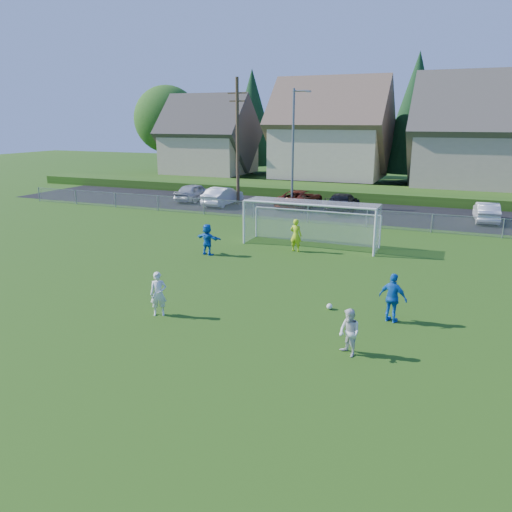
# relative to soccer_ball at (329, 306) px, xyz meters

# --- Properties ---
(ground) EXTENTS (160.00, 160.00, 0.00)m
(ground) POSITION_rel_soccer_ball_xyz_m (-3.43, -6.85, -0.11)
(ground) COLOR #193D0C
(ground) RESTS_ON ground
(asphalt_lot) EXTENTS (60.00, 60.00, 0.00)m
(asphalt_lot) POSITION_rel_soccer_ball_xyz_m (-3.43, 20.65, -0.10)
(asphalt_lot) COLOR black
(asphalt_lot) RESTS_ON ground
(grass_embankment) EXTENTS (70.00, 6.00, 0.80)m
(grass_embankment) POSITION_rel_soccer_ball_xyz_m (-3.43, 28.15, 0.29)
(grass_embankment) COLOR #1E420F
(grass_embankment) RESTS_ON ground
(soccer_ball) EXTENTS (0.22, 0.22, 0.22)m
(soccer_ball) POSITION_rel_soccer_ball_xyz_m (0.00, 0.00, 0.00)
(soccer_ball) COLOR white
(soccer_ball) RESTS_ON ground
(player_white_a) EXTENTS (0.70, 0.63, 1.60)m
(player_white_a) POSITION_rel_soccer_ball_xyz_m (-5.52, -2.89, 0.69)
(player_white_a) COLOR silver
(player_white_a) RESTS_ON ground
(player_white_b) EXTENTS (0.89, 0.87, 1.44)m
(player_white_b) POSITION_rel_soccer_ball_xyz_m (1.46, -3.42, 0.61)
(player_white_b) COLOR silver
(player_white_b) RESTS_ON ground
(player_blue_a) EXTENTS (1.10, 0.73, 1.74)m
(player_blue_a) POSITION_rel_soccer_ball_xyz_m (2.28, -0.31, 0.76)
(player_blue_a) COLOR blue
(player_blue_a) RESTS_ON ground
(player_blue_b) EXTENTS (1.57, 0.77, 1.62)m
(player_blue_b) POSITION_rel_soccer_ball_xyz_m (-7.83, 5.16, 0.70)
(player_blue_b) COLOR blue
(player_blue_b) RESTS_ON ground
(goalkeeper) EXTENTS (0.68, 0.49, 1.76)m
(goalkeeper) POSITION_rel_soccer_ball_xyz_m (-3.80, 7.56, 0.77)
(goalkeeper) COLOR #BAE81B
(goalkeeper) RESTS_ON ground
(car_a) EXTENTS (2.09, 4.54, 1.51)m
(car_a) POSITION_rel_soccer_ball_xyz_m (-17.21, 20.50, 0.64)
(car_a) COLOR #A4A8AC
(car_a) RESTS_ON ground
(car_b) EXTENTS (1.80, 4.59, 1.49)m
(car_b) POSITION_rel_soccer_ball_xyz_m (-13.99, 19.45, 0.63)
(car_b) COLOR white
(car_b) RESTS_ON ground
(car_c) EXTENTS (2.81, 5.42, 1.46)m
(car_c) POSITION_rel_soccer_ball_xyz_m (-7.73, 20.50, 0.62)
(car_c) COLOR #5D180A
(car_c) RESTS_ON ground
(car_d) EXTENTS (2.24, 5.07, 1.45)m
(car_d) POSITION_rel_soccer_ball_xyz_m (-4.19, 20.03, 0.61)
(car_d) COLOR black
(car_d) RESTS_ON ground
(car_f) EXTENTS (1.70, 4.19, 1.35)m
(car_f) POSITION_rel_soccer_ball_xyz_m (5.78, 20.23, 0.57)
(car_f) COLOR silver
(car_f) RESTS_ON ground
(soccer_goal) EXTENTS (7.42, 1.90, 2.50)m
(soccer_goal) POSITION_rel_soccer_ball_xyz_m (-3.43, 9.20, 1.52)
(soccer_goal) COLOR white
(soccer_goal) RESTS_ON ground
(chainlink_fence) EXTENTS (52.06, 0.06, 1.20)m
(chainlink_fence) POSITION_rel_soccer_ball_xyz_m (-3.43, 15.15, 0.52)
(chainlink_fence) COLOR gray
(chainlink_fence) RESTS_ON ground
(streetlight) EXTENTS (1.38, 0.18, 9.00)m
(streetlight) POSITION_rel_soccer_ball_xyz_m (-7.88, 19.15, 4.73)
(streetlight) COLOR slate
(streetlight) RESTS_ON ground
(utility_pole) EXTENTS (1.60, 0.26, 10.00)m
(utility_pole) POSITION_rel_soccer_ball_xyz_m (-12.93, 20.15, 5.04)
(utility_pole) COLOR #473321
(utility_pole) RESTS_ON ground
(houses_row) EXTENTS (53.90, 11.45, 13.27)m
(houses_row) POSITION_rel_soccer_ball_xyz_m (-1.46, 35.61, 7.22)
(houses_row) COLOR tan
(houses_row) RESTS_ON ground
(tree_row) EXTENTS (65.98, 12.36, 13.80)m
(tree_row) POSITION_rel_soccer_ball_xyz_m (-2.39, 41.88, 6.80)
(tree_row) COLOR #382616
(tree_row) RESTS_ON ground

